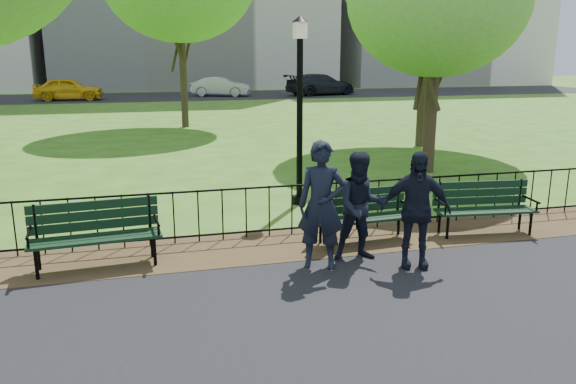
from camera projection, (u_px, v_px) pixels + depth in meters
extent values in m
plane|color=#385C18|center=(368.00, 274.00, 8.04)|extent=(120.00, 120.00, 0.00)
cube|color=#382617|center=(334.00, 240.00, 9.44)|extent=(60.00, 1.60, 0.01)
cube|color=black|center=(184.00, 96.00, 40.91)|extent=(70.00, 9.00, 0.01)
cylinder|color=black|center=(325.00, 184.00, 9.70)|extent=(24.00, 0.04, 0.04)
cylinder|color=black|center=(325.00, 226.00, 9.89)|extent=(24.00, 0.04, 0.04)
cylinder|color=black|center=(325.00, 208.00, 9.81)|extent=(0.02, 0.02, 0.90)
cube|color=black|center=(365.00, 218.00, 9.27)|extent=(1.70, 0.56, 0.04)
cube|color=black|center=(360.00, 196.00, 9.41)|extent=(1.68, 0.15, 0.42)
cylinder|color=black|center=(328.00, 238.00, 8.94)|extent=(0.05, 0.05, 0.42)
cylinder|color=black|center=(409.00, 229.00, 9.39)|extent=(0.05, 0.05, 0.42)
cylinder|color=black|center=(320.00, 232.00, 9.25)|extent=(0.05, 0.05, 0.42)
cylinder|color=black|center=(399.00, 224.00, 9.70)|extent=(0.05, 0.05, 0.42)
cylinder|color=black|center=(321.00, 213.00, 8.99)|extent=(0.07, 0.52, 0.04)
cylinder|color=black|center=(408.00, 205.00, 9.47)|extent=(0.07, 0.52, 0.04)
ellipsoid|color=black|center=(323.00, 212.00, 8.89)|extent=(0.35, 0.25, 0.37)
cube|color=black|center=(96.00, 239.00, 8.13)|extent=(1.89, 0.65, 0.04)
cube|color=black|center=(94.00, 210.00, 8.29)|extent=(1.85, 0.20, 0.46)
cylinder|color=black|center=(36.00, 265.00, 7.75)|extent=(0.05, 0.05, 0.46)
cylinder|color=black|center=(155.00, 251.00, 8.27)|extent=(0.05, 0.05, 0.46)
cylinder|color=black|center=(38.00, 256.00, 8.09)|extent=(0.05, 0.05, 0.46)
cylinder|color=black|center=(152.00, 244.00, 8.61)|extent=(0.05, 0.05, 0.46)
cylinder|color=black|center=(29.00, 233.00, 7.80)|extent=(0.09, 0.58, 0.04)
cylinder|color=black|center=(157.00, 221.00, 8.37)|extent=(0.09, 0.58, 0.04)
cube|color=black|center=(486.00, 211.00, 9.67)|extent=(1.78, 0.66, 0.04)
cube|color=black|center=(481.00, 189.00, 9.83)|extent=(1.73, 0.23, 0.43)
cylinder|color=black|center=(448.00, 228.00, 9.45)|extent=(0.05, 0.05, 0.43)
cylinder|color=black|center=(531.00, 224.00, 9.65)|extent=(0.05, 0.05, 0.43)
cylinder|color=black|center=(439.00, 222.00, 9.79)|extent=(0.05, 0.05, 0.43)
cylinder|color=black|center=(520.00, 218.00, 9.99)|extent=(0.05, 0.05, 0.43)
cylinder|color=black|center=(441.00, 203.00, 9.51)|extent=(0.10, 0.54, 0.04)
cylinder|color=black|center=(531.00, 199.00, 9.74)|extent=(0.10, 0.54, 0.04)
cylinder|color=black|center=(299.00, 200.00, 11.77)|extent=(0.30, 0.30, 0.17)
cylinder|color=black|center=(300.00, 123.00, 11.38)|extent=(0.13, 0.13, 3.40)
cube|color=beige|center=(300.00, 30.00, 10.95)|extent=(0.23, 0.23, 0.32)
cone|color=black|center=(300.00, 19.00, 10.90)|extent=(0.34, 0.34, 0.13)
cylinder|color=#2D2116|center=(430.00, 121.00, 14.60)|extent=(0.32, 0.32, 2.69)
cylinder|color=#2D2116|center=(423.00, 87.00, 18.63)|extent=(0.29, 0.29, 3.93)
cylinder|color=#2D2116|center=(184.00, 82.00, 23.51)|extent=(0.29, 0.29, 3.77)
imported|color=black|center=(321.00, 205.00, 8.07)|extent=(0.80, 0.66, 1.87)
imported|color=black|center=(361.00, 206.00, 8.41)|extent=(0.85, 0.52, 1.66)
imported|color=black|center=(415.00, 210.00, 8.11)|extent=(1.09, 0.70, 1.73)
imported|color=#EBB113|center=(69.00, 89.00, 37.04)|extent=(4.47, 2.03, 1.49)
imported|color=#A5A8AD|center=(221.00, 87.00, 40.52)|extent=(4.44, 2.88, 1.38)
imported|color=black|center=(321.00, 84.00, 41.71)|extent=(5.75, 3.45, 1.56)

